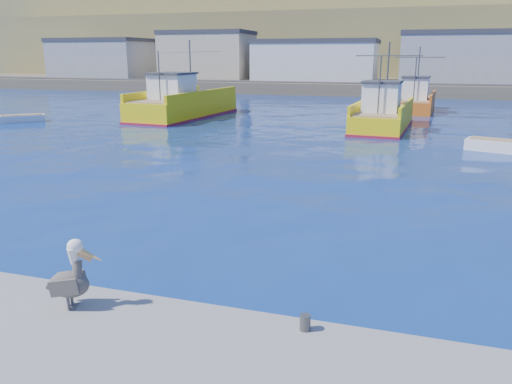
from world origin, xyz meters
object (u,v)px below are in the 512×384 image
Objects in this scene: skiff_left at (22,119)px; pelican at (71,279)px; trawler_yellow_a at (183,104)px; trawler_yellow_b at (383,116)px; boat_orange at (415,101)px; skiff_mid at (502,147)px.

skiff_left is 2.36× the size of pelican.
trawler_yellow_b is at bearing -7.69° from trawler_yellow_a.
boat_orange reaches higher than skiff_mid.
skiff_mid is (36.01, -2.78, 0.03)m from skiff_left.
trawler_yellow_a reaches higher than boat_orange.
trawler_yellow_a is 17.69m from trawler_yellow_b.
pelican is at bearing -68.19° from trawler_yellow_a.
skiff_mid is at bearing 64.49° from pelican.
boat_orange is at bearing 103.23° from skiff_mid.
trawler_yellow_b is at bearing -99.83° from boat_orange.
pelican is (-6.41, -44.44, 0.05)m from boat_orange.
trawler_yellow_b is 13.47m from boat_orange.
pelican is at bearing -98.20° from boat_orange.
pelican is (-11.29, -23.66, 0.84)m from skiff_mid.
skiff_mid is (4.89, -20.78, -0.79)m from boat_orange.
pelican is (-4.11, -31.16, 0.12)m from trawler_yellow_b.
boat_orange reaches higher than skiff_left.
trawler_yellow_a reaches higher than skiff_mid.
trawler_yellow_b reaches higher than skiff_mid.
pelican is at bearing -115.51° from skiff_mid.
boat_orange is (19.83, 10.91, -0.08)m from trawler_yellow_a.
trawler_yellow_a reaches higher than skiff_left.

